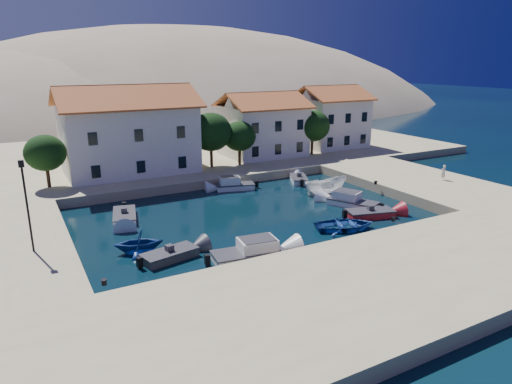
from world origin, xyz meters
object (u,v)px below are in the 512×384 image
building_right (330,116)px  pedestrian (443,172)px  cabin_cruiser_east (353,201)px  building_left (128,128)px  building_mid (263,123)px  rowboat_south (344,229)px  boat_east (325,194)px  lamppost (26,198)px  cabin_cruiser_south (248,253)px

building_right → pedestrian: (-1.78, -22.10, -3.66)m
cabin_cruiser_east → building_left: bearing=12.8°
building_left → cabin_cruiser_east: bearing=-52.1°
building_mid → building_right: building_right is taller
building_left → building_right: 30.07m
pedestrian → building_right: bearing=-94.0°
rowboat_south → boat_east: 10.28m
pedestrian → rowboat_south: bearing=15.6°
lamppost → pedestrian: bearing=-0.1°
lamppost → cabin_cruiser_east: bearing=-0.6°
building_right → rowboat_south: 33.06m
building_left → boat_east: (16.10, -15.61, -5.94)m
rowboat_south → building_mid: bearing=3.6°
building_right → cabin_cruiser_east: bearing=-122.5°
building_mid → pedestrian: bearing=-64.2°
lamppost → boat_east: (27.60, 4.39, -4.75)m
building_mid → cabin_cruiser_south: size_ratio=2.01×
building_right → building_left: bearing=-176.2°
boat_east → building_mid: bearing=-0.4°
pedestrian → lamppost: bearing=0.4°
cabin_cruiser_east → boat_east: (0.31, 4.65, -0.48)m
cabin_cruiser_east → lamppost: bearing=64.3°
cabin_cruiser_south → rowboat_south: bearing=15.5°
building_mid → building_right: (12.00, 1.00, 0.25)m
building_mid → rowboat_south: building_mid is taller
cabin_cruiser_east → boat_east: cabin_cruiser_east is taller
building_mid → rowboat_south: bearing=-104.8°
building_mid → lamppost: size_ratio=1.69×
building_right → cabin_cruiser_south: 40.28m
cabin_cruiser_east → pedestrian: pedestrian is taller
pedestrian → building_mid: bearing=-63.6°
lamppost → cabin_cruiser_south: 15.02m
boat_east → building_right: bearing=-32.1°
building_right → cabin_cruiser_south: bearing=-135.4°
building_left → cabin_cruiser_east: (15.79, -20.26, -5.46)m
building_left → cabin_cruiser_south: (1.55, -26.08, -5.46)m
building_mid → rowboat_south: size_ratio=2.14×
building_left → cabin_cruiser_south: size_ratio=2.82×
building_right → boat_east: building_right is taller
building_right → boat_east: (-13.90, -17.61, -5.47)m
building_right → cabin_cruiser_east: building_right is taller
building_left → boat_east: bearing=-44.1°
building_mid → lamppost: building_mid is taller
building_mid → boat_east: bearing=-96.5°
lamppost → pedestrian: 39.83m
rowboat_south → pedestrian: bearing=-56.6°
building_left → cabin_cruiser_east: size_ratio=2.90×
building_left → building_right: (30.00, 2.00, -0.46)m
building_left → building_right: size_ratio=1.56×
lamppost → cabin_cruiser_south: bearing=-25.0°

